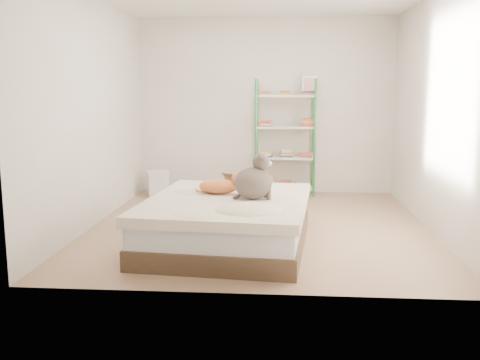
# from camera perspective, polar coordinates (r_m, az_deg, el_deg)

# --- Properties ---
(room) EXTENTS (3.81, 4.21, 2.61)m
(room) POSITION_cam_1_polar(r_m,az_deg,el_deg) (5.99, 2.14, 7.28)
(room) COLOR #AA7C5F
(room) RESTS_ON ground
(bed) EXTENTS (1.71, 2.05, 0.49)m
(bed) POSITION_cam_1_polar(r_m,az_deg,el_deg) (5.32, -1.32, -4.51)
(bed) COLOR #453323
(bed) RESTS_ON ground
(orange_cat) EXTENTS (0.49, 0.28, 0.19)m
(orange_cat) POSITION_cam_1_polar(r_m,az_deg,el_deg) (5.47, -2.30, -0.48)
(orange_cat) COLOR #E7874C
(orange_cat) RESTS_ON bed
(grey_cat) EXTENTS (0.47, 0.42, 0.45)m
(grey_cat) POSITION_cam_1_polar(r_m,az_deg,el_deg) (5.18, 1.42, 0.41)
(grey_cat) COLOR #6B5C50
(grey_cat) RESTS_ON bed
(shelf_unit) EXTENTS (0.89, 0.36, 1.74)m
(shelf_unit) POSITION_cam_1_polar(r_m,az_deg,el_deg) (7.90, 4.88, 4.32)
(shelf_unit) COLOR #318843
(shelf_unit) RESTS_ON ground
(cardboard_box) EXTENTS (0.67, 0.70, 0.43)m
(cardboard_box) POSITION_cam_1_polar(r_m,az_deg,el_deg) (7.42, 0.95, -0.91)
(cardboard_box) COLOR #AC894A
(cardboard_box) RESTS_ON ground
(white_bin) EXTENTS (0.39, 0.37, 0.37)m
(white_bin) POSITION_cam_1_polar(r_m,az_deg,el_deg) (7.93, -8.72, -0.35)
(white_bin) COLOR silver
(white_bin) RESTS_ON ground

